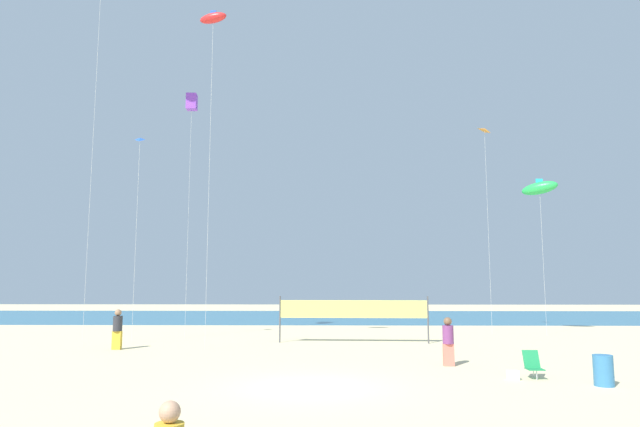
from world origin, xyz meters
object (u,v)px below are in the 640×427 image
Objects in this scene: kite_violet_box at (192,103)px; kite_red_inflatable at (213,19)px; beachgoer_charcoal_shirt at (118,328)px; trash_barrel at (603,370)px; beachgoer_plum_shirt at (448,340)px; kite_green_inflatable at (540,188)px; folding_beach_chair at (533,364)px; beach_handbag at (513,375)px; kite_blue_diamond at (140,147)px; volleyball_net at (353,311)px; kite_orange_diamond at (485,132)px.

kite_red_inflatable is (2.45, -5.75, 2.36)m from kite_violet_box.
beachgoer_charcoal_shirt is 2.01× the size of trash_barrel.
beachgoer_plum_shirt is 16.58m from kite_green_inflatable.
folding_beach_chair is 0.05× the size of kite_red_inflatable.
folding_beach_chair reaches higher than beach_handbag.
beach_handbag is (1.43, -2.91, -0.81)m from beachgoer_plum_shirt.
beachgoer_charcoal_shirt is at bearing -85.45° from kite_blue_diamond.
beachgoer_charcoal_shirt is 4.96× the size of beach_handbag.
volleyball_net is at bearing 24.07° from kite_red_inflatable.
beachgoer_charcoal_shirt is 17.65m from beach_handbag.
kite_red_inflatable is at bearing 148.88° from trash_barrel.
kite_red_inflatable reaches higher than beachgoer_charcoal_shirt.
beachgoer_charcoal_shirt is 20.25m from trash_barrel.
kite_blue_diamond is (-20.05, -5.60, -2.28)m from kite_orange_diamond.
kite_orange_diamond is at bearing 84.62° from trash_barrel.
kite_blue_diamond reaches higher than beach_handbag.
trash_barrel is 18.50m from kite_green_inflatable.
beachgoer_plum_shirt is 4.81× the size of beach_handbag.
volleyball_net is (-7.09, 11.65, 1.17)m from trash_barrel.
folding_beach_chair is 2.37× the size of beach_handbag.
kite_blue_diamond reaches higher than folding_beach_chair.
beach_handbag is 0.03× the size of kite_orange_diamond.
beachgoer_plum_shirt is 18.15m from kite_orange_diamond.
folding_beach_chair is at bearing -101.82° from kite_orange_diamond.
folding_beach_chair is 0.07× the size of kite_orange_diamond.
kite_green_inflatable reaches higher than beachgoer_plum_shirt.
beachgoer_plum_shirt is at bearing 99.32° from folding_beach_chair.
kite_red_inflatable is (4.18, -0.19, 15.16)m from beachgoer_charcoal_shirt.
trash_barrel is 0.06× the size of kite_red_inflatable.
beachgoer_plum_shirt is 0.11× the size of kite_red_inflatable.
beach_handbag is at bearing -42.91° from beachgoer_plum_shirt.
kite_red_inflatable is at bearing -158.39° from kite_green_inflatable.
kite_red_inflatable is (-14.10, 8.52, 15.69)m from trash_barrel.
beach_handbag is 21.54m from kite_blue_diamond.
beach_handbag is 18.56m from kite_green_inflatable.
beach_handbag is at bearing 170.38° from folding_beach_chair.
kite_orange_diamond reaches higher than beachgoer_plum_shirt.
kite_violet_box reaches higher than trash_barrel.
beachgoer_plum_shirt is 0.23× the size of volleyball_net.
kite_orange_diamond reaches higher than beach_handbag.
kite_orange_diamond is 18.34m from kite_violet_box.
beachgoer_plum_shirt is at bearing -112.92° from kite_orange_diamond.
beachgoer_plum_shirt is 20.81m from kite_violet_box.
volleyball_net is 0.83× the size of kite_green_inflatable.
volleyball_net is 14.87m from kite_orange_diamond.
kite_blue_diamond is (-14.62, 7.25, 9.34)m from beachgoer_plum_shirt.
kite_green_inflatable reaches higher than beach_handbag.
kite_violet_box is at bearing 113.05° from kite_red_inflatable.
trash_barrel is at bearing -105.83° from kite_green_inflatable.
kite_red_inflatable is at bearing -80.94° from beachgoer_charcoal_shirt.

